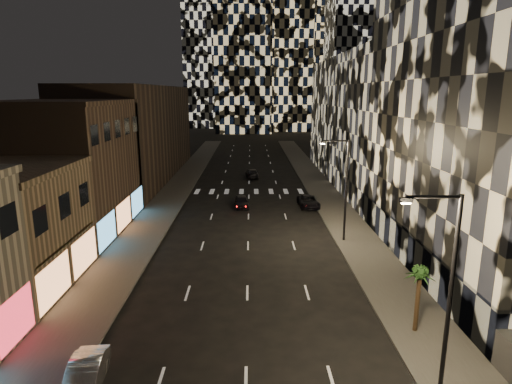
{
  "coord_description": "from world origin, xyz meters",
  "views": [
    {
      "loc": [
        0.25,
        -6.31,
        13.08
      ],
      "look_at": [
        0.63,
        23.97,
        6.0
      ],
      "focal_mm": 30.0,
      "sensor_mm": 36.0,
      "label": 1
    }
  ],
  "objects_px": {
    "streetlight_far": "(344,183)",
    "palm_tree": "(420,278)",
    "streetlight_near": "(446,283)",
    "car_silver_parked": "(85,376)",
    "car_dark_midlane": "(242,202)",
    "car_dark_rightlane": "(309,201)",
    "car_dark_oncoming": "(252,173)"
  },
  "relations": [
    {
      "from": "streetlight_far",
      "to": "palm_tree",
      "type": "distance_m",
      "value": 15.16
    },
    {
      "from": "streetlight_far",
      "to": "car_dark_rightlane",
      "type": "xyz_separation_m",
      "value": [
        -1.35,
        11.91,
        -4.7
      ]
    },
    {
      "from": "streetlight_far",
      "to": "car_dark_rightlane",
      "type": "distance_m",
      "value": 12.88
    },
    {
      "from": "streetlight_near",
      "to": "palm_tree",
      "type": "distance_m",
      "value": 5.52
    },
    {
      "from": "streetlight_near",
      "to": "car_dark_midlane",
      "type": "height_order",
      "value": "streetlight_near"
    },
    {
      "from": "streetlight_far",
      "to": "car_dark_midlane",
      "type": "xyz_separation_m",
      "value": [
        -9.17,
        11.89,
        -4.68
      ]
    },
    {
      "from": "streetlight_near",
      "to": "streetlight_far",
      "type": "distance_m",
      "value": 20.0
    },
    {
      "from": "car_silver_parked",
      "to": "car_dark_midlane",
      "type": "xyz_separation_m",
      "value": [
        6.38,
        31.36,
        -0.01
      ]
    },
    {
      "from": "streetlight_near",
      "to": "car_dark_oncoming",
      "type": "distance_m",
      "value": 50.59
    },
    {
      "from": "streetlight_far",
      "to": "palm_tree",
      "type": "xyz_separation_m",
      "value": [
        1.03,
        -14.98,
        -2.07
      ]
    },
    {
      "from": "car_dark_rightlane",
      "to": "palm_tree",
      "type": "xyz_separation_m",
      "value": [
        2.38,
        -26.89,
        2.63
      ]
    },
    {
      "from": "streetlight_near",
      "to": "car_silver_parked",
      "type": "bearing_deg",
      "value": 178.03
    },
    {
      "from": "car_silver_parked",
      "to": "streetlight_near",
      "type": "bearing_deg",
      "value": -8.09
    },
    {
      "from": "car_silver_parked",
      "to": "palm_tree",
      "type": "relative_size",
      "value": 1.08
    },
    {
      "from": "streetlight_near",
      "to": "streetlight_far",
      "type": "height_order",
      "value": "same"
    },
    {
      "from": "car_dark_rightlane",
      "to": "palm_tree",
      "type": "height_order",
      "value": "palm_tree"
    },
    {
      "from": "car_dark_midlane",
      "to": "palm_tree",
      "type": "xyz_separation_m",
      "value": [
        10.2,
        -26.88,
        2.61
      ]
    },
    {
      "from": "streetlight_near",
      "to": "car_dark_midlane",
      "type": "distance_m",
      "value": 33.51
    },
    {
      "from": "streetlight_far",
      "to": "car_silver_parked",
      "type": "distance_m",
      "value": 25.35
    },
    {
      "from": "streetlight_near",
      "to": "streetlight_far",
      "type": "xyz_separation_m",
      "value": [
        0.0,
        20.0,
        0.0
      ]
    },
    {
      "from": "streetlight_far",
      "to": "palm_tree",
      "type": "bearing_deg",
      "value": -86.09
    },
    {
      "from": "car_dark_midlane",
      "to": "car_dark_oncoming",
      "type": "distance_m",
      "value": 17.92
    },
    {
      "from": "car_silver_parked",
      "to": "car_dark_oncoming",
      "type": "xyz_separation_m",
      "value": [
        7.7,
        49.23,
        -0.01
      ]
    },
    {
      "from": "car_silver_parked",
      "to": "car_dark_rightlane",
      "type": "relative_size",
      "value": 0.87
    },
    {
      "from": "car_silver_parked",
      "to": "palm_tree",
      "type": "bearing_deg",
      "value": 9.01
    },
    {
      "from": "car_dark_oncoming",
      "to": "car_dark_rightlane",
      "type": "height_order",
      "value": "car_dark_oncoming"
    },
    {
      "from": "streetlight_near",
      "to": "streetlight_far",
      "type": "relative_size",
      "value": 1.0
    },
    {
      "from": "streetlight_far",
      "to": "car_dark_rightlane",
      "type": "height_order",
      "value": "streetlight_far"
    },
    {
      "from": "car_dark_oncoming",
      "to": "car_silver_parked",
      "type": "bearing_deg",
      "value": 77.74
    },
    {
      "from": "streetlight_near",
      "to": "palm_tree",
      "type": "relative_size",
      "value": 2.37
    },
    {
      "from": "streetlight_near",
      "to": "car_silver_parked",
      "type": "distance_m",
      "value": 16.25
    },
    {
      "from": "car_dark_midlane",
      "to": "palm_tree",
      "type": "relative_size",
      "value": 1.03
    }
  ]
}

